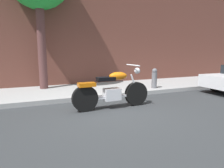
% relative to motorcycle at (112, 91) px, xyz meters
% --- Properties ---
extents(ground_plane, '(60.00, 60.00, 0.00)m').
position_rel_motorcycle_xyz_m(ground_plane, '(-0.07, -0.38, -0.47)').
color(ground_plane, '#303335').
extents(sidewalk, '(21.96, 2.64, 0.14)m').
position_rel_motorcycle_xyz_m(sidewalk, '(-0.07, 2.38, -0.40)').
color(sidewalk, '#9F9F9F').
rests_on(sidewalk, ground).
extents(building_facade, '(21.96, 0.50, 7.33)m').
position_rel_motorcycle_xyz_m(building_facade, '(-0.07, 3.95, 3.19)').
color(building_facade, brown).
rests_on(building_facade, ground).
extents(motorcycle, '(2.18, 0.70, 1.17)m').
position_rel_motorcycle_xyz_m(motorcycle, '(0.00, 0.00, 0.00)').
color(motorcycle, black).
rests_on(motorcycle, ground).
extents(fire_hydrant, '(0.20, 0.20, 0.91)m').
position_rel_motorcycle_xyz_m(fire_hydrant, '(2.41, 1.47, -0.02)').
color(fire_hydrant, slate).
rests_on(fire_hydrant, ground).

